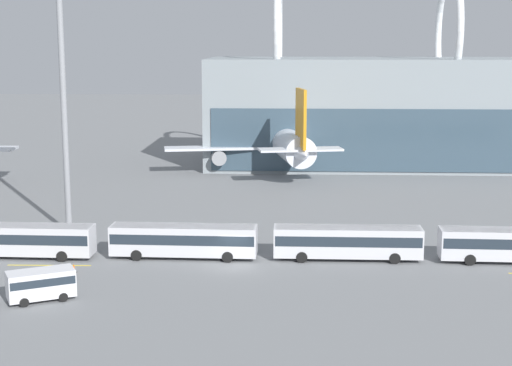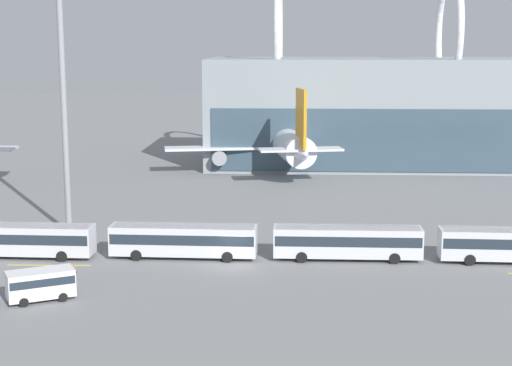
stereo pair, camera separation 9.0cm
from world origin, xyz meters
The scene contains 9 objects.
ground_plane centered at (0.00, 0.00, 0.00)m, with size 440.00×440.00×0.00m, color slate.
airliner_at_gate_far centered at (3.75, 50.67, 4.56)m, with size 35.70×33.39×13.13m.
shuttle_bus_1 centered at (-19.43, 1.95, 1.78)m, with size 13.26×2.81×3.00m.
shuttle_bus_2 centered at (-4.67, 2.44, 1.78)m, with size 13.27×2.83×3.00m.
shuttle_bus_3 centered at (10.08, 2.60, 1.78)m, with size 13.22×2.65×3.00m.
service_van_foreground centered at (-13.84, -9.77, 1.38)m, with size 5.37×4.19×2.34m.
floodlight_mast centered at (-17.75, 11.33, 16.58)m, with size 2.65×2.65×25.53m.
lane_stripe_2 centered at (-16.17, -0.48, 0.00)m, with size 7.40×0.25×0.01m, color yellow.
traffic_cone_0 centered at (-13.38, -2.56, 0.39)m, with size 0.46×0.46×0.80m.
Camera 1 is at (5.15, -65.79, 19.42)m, focal length 55.00 mm.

